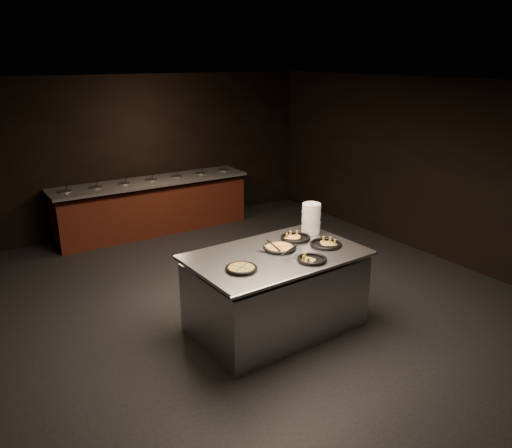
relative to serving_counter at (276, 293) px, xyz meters
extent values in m
cube|color=black|center=(0.11, 0.66, -0.48)|extent=(7.00, 8.00, 0.01)
cube|color=black|center=(0.11, 0.66, 2.43)|extent=(7.00, 8.00, 0.01)
cube|color=black|center=(0.11, 4.66, 0.98)|extent=(7.00, 0.01, 2.90)
cube|color=black|center=(3.61, 0.66, 0.98)|extent=(0.01, 8.00, 2.90)
cube|color=#572314|center=(0.11, 4.23, -0.04)|extent=(3.60, 0.75, 0.85)
cube|color=#5C5C61|center=(0.11, 4.23, 0.50)|extent=(3.70, 0.83, 0.05)
cube|color=#3A170D|center=(0.11, 4.23, -0.43)|extent=(3.60, 0.69, 0.08)
cylinder|color=silver|center=(-1.44, 4.23, 0.51)|extent=(0.22, 0.22, 0.08)
cylinder|color=#45732E|center=(-1.44, 4.23, 0.53)|extent=(0.19, 0.19, 0.02)
cylinder|color=black|center=(-1.41, 4.21, 0.62)|extent=(0.04, 0.10, 0.19)
cylinder|color=silver|center=(-0.92, 4.23, 0.51)|extent=(0.22, 0.22, 0.08)
cylinder|color=#45732E|center=(-0.92, 4.23, 0.53)|extent=(0.19, 0.19, 0.02)
cylinder|color=black|center=(-0.89, 4.21, 0.62)|extent=(0.04, 0.10, 0.19)
cylinder|color=silver|center=(-0.41, 4.23, 0.51)|extent=(0.22, 0.22, 0.08)
cylinder|color=#45732E|center=(-0.41, 4.23, 0.53)|extent=(0.19, 0.19, 0.02)
cylinder|color=black|center=(-0.38, 4.21, 0.62)|extent=(0.04, 0.10, 0.19)
cylinder|color=silver|center=(0.11, 4.23, 0.51)|extent=(0.22, 0.22, 0.08)
cylinder|color=#45732E|center=(0.11, 4.23, 0.53)|extent=(0.19, 0.19, 0.02)
cylinder|color=black|center=(0.14, 4.21, 0.62)|extent=(0.04, 0.10, 0.19)
cylinder|color=silver|center=(0.63, 4.23, 0.51)|extent=(0.22, 0.22, 0.08)
cylinder|color=#45732E|center=(0.63, 4.23, 0.53)|extent=(0.19, 0.19, 0.02)
cylinder|color=black|center=(0.66, 4.21, 0.62)|extent=(0.04, 0.10, 0.19)
cylinder|color=silver|center=(1.14, 4.23, 0.51)|extent=(0.22, 0.22, 0.08)
cylinder|color=#45732E|center=(1.14, 4.23, 0.53)|extent=(0.19, 0.19, 0.02)
cylinder|color=black|center=(1.17, 4.21, 0.62)|extent=(0.04, 0.10, 0.19)
cylinder|color=silver|center=(1.66, 4.23, 0.51)|extent=(0.22, 0.22, 0.08)
cylinder|color=#45732E|center=(1.66, 4.23, 0.53)|extent=(0.19, 0.19, 0.02)
cylinder|color=black|center=(1.69, 4.21, 0.62)|extent=(0.04, 0.10, 0.19)
cube|color=silver|center=(0.00, 0.00, -0.03)|extent=(2.03, 1.29, 0.89)
cube|color=silver|center=(0.00, 0.00, 0.50)|extent=(2.11, 1.38, 0.04)
cylinder|color=silver|center=(0.00, -0.64, 0.50)|extent=(2.06, 0.13, 0.04)
cylinder|color=white|center=(0.79, 0.34, 0.72)|extent=(0.24, 0.24, 0.40)
cylinder|color=black|center=(-0.60, -0.19, 0.52)|extent=(0.33, 0.33, 0.01)
torus|color=black|center=(-0.60, -0.19, 0.54)|extent=(0.35, 0.35, 0.04)
torus|color=#A26D2A|center=(-0.60, -0.19, 0.54)|extent=(0.29, 0.29, 0.03)
cylinder|color=tan|center=(-0.60, -0.19, 0.54)|extent=(0.25, 0.25, 0.02)
cube|color=black|center=(-0.60, -0.19, 0.55)|extent=(0.12, 0.22, 0.00)
cube|color=black|center=(-0.60, -0.19, 0.55)|extent=(0.22, 0.12, 0.00)
cylinder|color=black|center=(0.11, 0.09, 0.52)|extent=(0.38, 0.38, 0.01)
torus|color=black|center=(0.11, 0.09, 0.54)|extent=(0.41, 0.41, 0.04)
torus|color=#A26D2A|center=(0.11, 0.09, 0.54)|extent=(0.35, 0.35, 0.03)
cylinder|color=#EFB057|center=(0.11, 0.09, 0.54)|extent=(0.30, 0.30, 0.02)
cube|color=black|center=(0.11, 0.09, 0.55)|extent=(0.08, 0.30, 0.00)
cube|color=black|center=(0.11, 0.09, 0.55)|extent=(0.30, 0.08, 0.00)
cylinder|color=black|center=(0.49, 0.27, 0.52)|extent=(0.36, 0.36, 0.01)
torus|color=black|center=(0.49, 0.27, 0.54)|extent=(0.38, 0.38, 0.04)
cylinder|color=black|center=(0.21, -0.40, 0.52)|extent=(0.32, 0.32, 0.01)
torus|color=black|center=(0.21, -0.40, 0.54)|extent=(0.34, 0.34, 0.04)
cylinder|color=black|center=(0.66, -0.12, 0.52)|extent=(0.37, 0.37, 0.01)
torus|color=black|center=(0.66, -0.12, 0.54)|extent=(0.39, 0.39, 0.04)
cube|color=silver|center=(-0.11, 0.16, 0.54)|extent=(0.13, 0.14, 0.00)
cylinder|color=black|center=(-0.02, 0.03, 0.61)|extent=(0.11, 0.18, 0.13)
cylinder|color=silver|center=(-0.06, 0.09, 0.57)|extent=(0.06, 0.09, 0.08)
cube|color=silver|center=(0.20, -0.23, 0.54)|extent=(0.12, 0.11, 0.00)
cylinder|color=black|center=(0.04, -0.20, 0.62)|extent=(0.20, 0.06, 0.13)
cylinder|color=silver|center=(0.12, -0.22, 0.57)|extent=(0.10, 0.03, 0.08)
camera|label=1|loc=(-3.17, -4.47, 2.73)|focal=35.00mm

